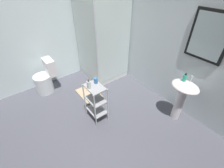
# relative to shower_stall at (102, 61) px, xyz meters

# --- Properties ---
(ground_plane) EXTENTS (4.20, 4.20, 0.02)m
(ground_plane) POSITION_rel_shower_stall_xyz_m (1.20, -1.22, -0.47)
(ground_plane) COLOR #4E4E58
(wall_back) EXTENTS (4.20, 0.14, 2.50)m
(wall_back) POSITION_rel_shower_stall_xyz_m (1.21, 0.62, 0.79)
(wall_back) COLOR white
(wall_back) RESTS_ON ground_plane
(wall_left) EXTENTS (0.10, 4.20, 2.50)m
(wall_left) POSITION_rel_shower_stall_xyz_m (-0.65, -1.22, 0.79)
(wall_left) COLOR white
(wall_left) RESTS_ON ground_plane
(shower_stall) EXTENTS (0.92, 0.92, 2.00)m
(shower_stall) POSITION_rel_shower_stall_xyz_m (0.00, 0.00, 0.00)
(shower_stall) COLOR white
(shower_stall) RESTS_ON ground_plane
(pedestal_sink) EXTENTS (0.46, 0.37, 0.81)m
(pedestal_sink) POSITION_rel_shower_stall_xyz_m (2.01, 0.30, 0.12)
(pedestal_sink) COLOR white
(pedestal_sink) RESTS_ON ground_plane
(sink_faucet) EXTENTS (0.03, 0.03, 0.10)m
(sink_faucet) POSITION_rel_shower_stall_xyz_m (2.01, 0.42, 0.40)
(sink_faucet) COLOR silver
(sink_faucet) RESTS_ON pedestal_sink
(toilet) EXTENTS (0.37, 0.49, 0.76)m
(toilet) POSITION_rel_shower_stall_xyz_m (-0.28, -1.36, -0.15)
(toilet) COLOR white
(toilet) RESTS_ON ground_plane
(storage_cart) EXTENTS (0.38, 0.28, 0.74)m
(storage_cart) POSITION_rel_shower_stall_xyz_m (1.09, -0.89, -0.03)
(storage_cart) COLOR silver
(storage_cart) RESTS_ON ground_plane
(hand_soap_bottle) EXTENTS (0.06, 0.06, 0.14)m
(hand_soap_bottle) POSITION_rel_shower_stall_xyz_m (1.94, 0.33, 0.41)
(hand_soap_bottle) COLOR #2DBC99
(hand_soap_bottle) RESTS_ON pedestal_sink
(lotion_bottle_white) EXTENTS (0.06, 0.06, 0.16)m
(lotion_bottle_white) POSITION_rel_shower_stall_xyz_m (1.07, -0.98, 0.35)
(lotion_bottle_white) COLOR white
(lotion_bottle_white) RESTS_ON storage_cart
(rinse_cup) EXTENTS (0.07, 0.07, 0.10)m
(rinse_cup) POSITION_rel_shower_stall_xyz_m (1.02, -0.82, 0.33)
(rinse_cup) COLOR #3870B2
(rinse_cup) RESTS_ON storage_cart
(bath_mat) EXTENTS (0.60, 0.40, 0.02)m
(bath_mat) POSITION_rel_shower_stall_xyz_m (0.41, -0.67, -0.45)
(bath_mat) COLOR tan
(bath_mat) RESTS_ON ground_plane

